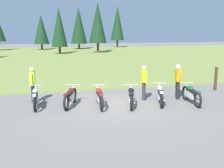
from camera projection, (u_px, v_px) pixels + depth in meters
ground_plane at (116, 106)px, 12.11m from camera, size 140.00×140.00×0.00m
grass_moorland at (63, 57)px, 36.32m from camera, size 80.00×44.00×0.10m
forest_treeline at (31, 26)px, 44.08m from camera, size 36.88×29.30×8.69m
motorcycle_silver at (35, 97)px, 11.90m from camera, size 0.62×2.10×0.88m
motorcycle_maroon at (70, 97)px, 12.05m from camera, size 0.93×2.00×0.88m
motorcycle_red at (99, 97)px, 11.98m from camera, size 0.62×2.10×0.88m
motorcycle_black at (131, 96)px, 12.07m from camera, size 0.88×2.02×0.88m
motorcycle_cream at (160, 94)px, 12.47m from camera, size 0.93×2.00×0.88m
motorcycle_british_green at (191, 94)px, 12.51m from camera, size 0.62×2.09×0.88m
rider_with_back_turned at (144, 81)px, 13.10m from camera, size 0.29×0.54×1.67m
rider_in_hivis_vest at (178, 80)px, 13.28m from camera, size 0.31×0.53×1.67m
rider_checking_bike at (178, 78)px, 13.79m from camera, size 0.30×0.54×1.67m
rider_near_row_end at (33, 82)px, 12.66m from camera, size 0.26×0.55×1.67m
trail_marker_post at (216, 79)px, 15.31m from camera, size 0.12×0.12×1.33m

